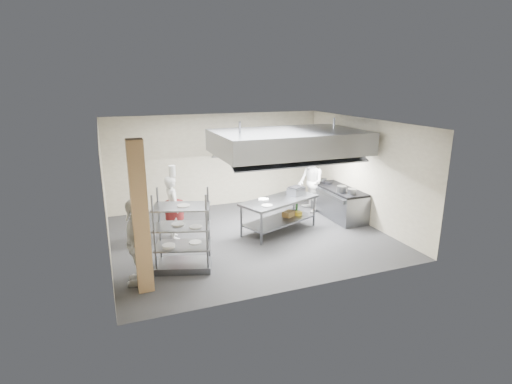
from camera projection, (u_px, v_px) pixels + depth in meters
name	position (u px, v px, depth m)	size (l,w,h in m)	color
floor	(249.00, 236.00, 10.67)	(7.00, 7.00, 0.00)	#2B2B2D
ceiling	(249.00, 123.00, 9.86)	(7.00, 7.00, 0.00)	silver
wall_back	(217.00, 160.00, 12.96)	(7.00, 7.00, 0.00)	tan
wall_left	(105.00, 195.00, 9.05)	(6.00, 6.00, 0.00)	tan
wall_right	(363.00, 171.00, 11.49)	(6.00, 6.00, 0.00)	tan
column	(140.00, 218.00, 7.55)	(0.30, 0.30, 3.00)	tan
exhaust_hood	(289.00, 142.00, 10.84)	(4.00, 2.50, 0.60)	gray
hood_strip_a	(258.00, 156.00, 10.61)	(1.60, 0.12, 0.04)	white
hood_strip_b	(317.00, 151.00, 11.24)	(1.60, 0.12, 0.04)	white
wall_shelf	(270.00, 158.00, 13.44)	(1.50, 0.28, 0.04)	gray
island	(279.00, 215.00, 10.92)	(2.24, 0.93, 0.91)	slate
island_worktop	(279.00, 200.00, 10.80)	(2.24, 0.93, 0.06)	gray
island_undershelf	(279.00, 220.00, 10.96)	(2.06, 0.84, 0.04)	slate
pass_rack	(183.00, 231.00, 8.59)	(1.19, 0.69, 1.78)	gray
cooking_range	(339.00, 203.00, 12.08)	(0.80, 2.00, 0.84)	slate
range_top	(340.00, 189.00, 11.96)	(0.78, 1.96, 0.06)	black
chef_head	(173.00, 208.00, 10.28)	(0.62, 0.40, 1.69)	white
chef_line	(310.00, 183.00, 12.48)	(0.90, 0.70, 1.86)	silver
chef_plating	(136.00, 242.00, 7.99)	(1.05, 0.44, 1.79)	white
griddle	(296.00, 191.00, 11.19)	(0.43, 0.34, 0.21)	slate
wicker_basket	(289.00, 214.00, 11.22)	(0.34, 0.23, 0.15)	brown
stockpot	(342.00, 189.00, 11.48)	(0.27, 0.27, 0.19)	gray
plate_stack	(183.00, 244.00, 8.67)	(0.28, 0.28, 0.05)	white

